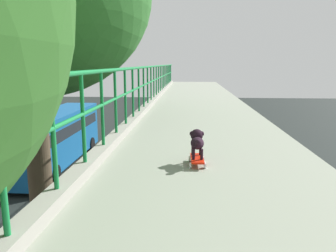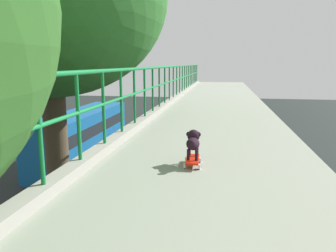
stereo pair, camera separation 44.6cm
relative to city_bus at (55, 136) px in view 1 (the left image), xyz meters
The scene contains 5 objects.
overpass_deck 19.26m from the city_bus, 62.23° to the right, with size 2.99×38.27×0.42m.
green_railing 18.73m from the city_bus, 66.22° to the right, with size 0.20×36.36×1.16m.
city_bus is the anchor object (origin of this frame).
toy_skateboard 18.57m from the city_bus, 61.52° to the right, with size 0.21×0.42×0.09m.
small_dog 18.56m from the city_bus, 61.43° to the right, with size 0.18×0.41×0.33m.
Camera 1 is at (0.94, -3.13, 6.53)m, focal length 34.87 mm.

